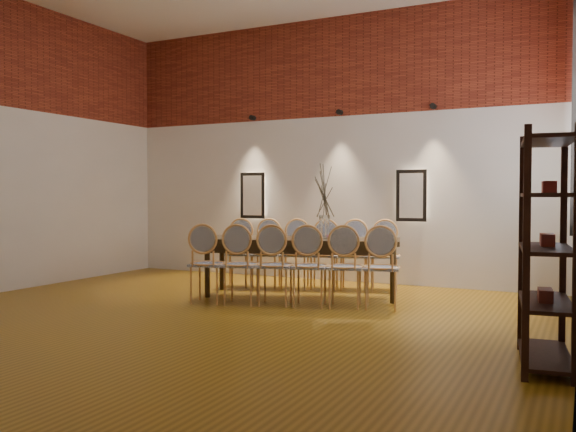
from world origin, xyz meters
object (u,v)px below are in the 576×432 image
at_px(chair_near_a, 208,264).
at_px(bowl, 272,231).
at_px(chair_far_f, 385,256).
at_px(chair_far_c, 295,254).
at_px(vase, 324,227).
at_px(chair_far_a, 238,253).
at_px(chair_near_e, 345,267).
at_px(chair_far_e, 354,256).
at_px(dining_table, 302,267).
at_px(chair_near_d, 310,266).
at_px(chair_far_b, 266,254).
at_px(chair_near_f, 381,268).
at_px(book, 310,236).
at_px(chair_near_c, 275,265).
at_px(chair_far_d, 324,255).
at_px(shelving_rack, 546,249).
at_px(chair_near_b, 241,265).

bearing_deg(chair_near_a, bowl, 43.80).
bearing_deg(chair_far_f, chair_far_c, -0.00).
bearing_deg(chair_near_a, vase, 27.00).
relative_size(chair_near_a, chair_far_a, 1.00).
relative_size(chair_near_a, chair_far_f, 1.00).
relative_size(chair_near_e, vase, 3.13).
distance_m(chair_far_e, chair_far_f, 0.42).
relative_size(dining_table, vase, 8.33).
relative_size(chair_near_d, chair_far_a, 1.00).
bearing_deg(chair_far_b, bowl, 108.30).
bearing_deg(chair_near_e, chair_near_a, -180.00).
xyz_separation_m(chair_near_f, book, (-1.14, 0.54, 0.30)).
height_order(chair_near_d, chair_far_f, same).
relative_size(chair_near_f, chair_far_c, 1.00).
distance_m(chair_far_c, chair_far_f, 1.25).
bearing_deg(chair_near_f, chair_near_c, 180.00).
bearing_deg(book, chair_near_c, -93.93).
bearing_deg(chair_far_d, vase, 97.38).
distance_m(dining_table, chair_far_f, 1.25).
height_order(chair_far_b, shelving_rack, shelving_rack).
xyz_separation_m(chair_near_b, chair_near_d, (0.80, 0.22, 0.00)).
distance_m(chair_near_f, shelving_rack, 2.56).
bearing_deg(chair_near_d, chair_far_c, 106.99).
relative_size(chair_near_b, chair_far_e, 1.00).
height_order(chair_near_d, shelving_rack, shelving_rack).
bearing_deg(dining_table, bowl, -172.56).
relative_size(chair_near_b, chair_far_c, 1.00).
distance_m(dining_table, chair_far_d, 0.72).
height_order(chair_near_e, chair_near_f, same).
distance_m(chair_near_f, chair_far_e, 1.43).
xyz_separation_m(chair_far_c, chair_far_e, (0.80, 0.22, 0.00)).
bearing_deg(chair_near_d, chair_near_f, 0.00).
xyz_separation_m(chair_near_a, chair_near_c, (0.80, 0.22, 0.00)).
xyz_separation_m(chair_far_d, chair_far_f, (0.80, 0.22, 0.00)).
height_order(chair_near_f, chair_far_c, same).
relative_size(chair_near_b, chair_far_f, 1.00).
height_order(chair_near_b, chair_far_e, same).
relative_size(chair_near_c, shelving_rack, 0.52).
bearing_deg(chair_near_b, chair_far_e, 47.49).
xyz_separation_m(chair_near_e, chair_far_a, (-1.97, 0.87, 0.00)).
height_order(chair_near_b, chair_far_d, same).
relative_size(chair_near_d, chair_near_f, 1.00).
relative_size(dining_table, chair_near_c, 2.66).
height_order(dining_table, bowl, bowl).
bearing_deg(shelving_rack, chair_near_c, 148.49).
distance_m(chair_far_f, vase, 1.10).
height_order(dining_table, chair_near_e, chair_near_e).
bearing_deg(chair_near_b, shelving_rack, -35.88).
height_order(chair_near_e, chair_far_c, same).
distance_m(chair_near_e, bowl, 1.25).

